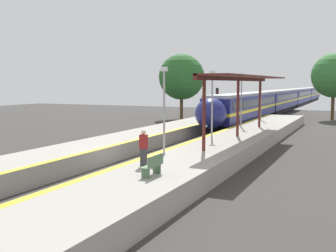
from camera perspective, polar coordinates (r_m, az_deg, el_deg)
The scene contains 16 objects.
ground_plane at distance 24.71m, azimuth -5.34°, elevation -5.74°, with size 120.00×120.00×0.00m, color #383533.
rail_left at distance 25.05m, azimuth -6.78°, elevation -5.42°, with size 0.08×90.00×0.15m, color slate.
rail_right at distance 24.35m, azimuth -3.87°, elevation -5.72°, with size 0.08×90.00×0.15m, color slate.
train at distance 81.77m, azimuth 16.08°, elevation 3.65°, with size 2.92×93.52×3.81m.
platform_right at distance 22.96m, azimuth 3.02°, elevation -5.27°, with size 4.29×64.00×1.06m.
platform_left at distance 26.54m, azimuth -12.05°, elevation -3.88°, with size 3.73×64.00×1.06m.
platform_bench at distance 17.74m, azimuth -2.04°, elevation -5.32°, with size 0.44×1.40×0.89m.
person_waiting at distance 19.80m, azimuth -3.33°, elevation -2.89°, with size 0.36×0.23×1.72m.
railway_signal at distance 47.10m, azimuth 6.66°, elevation 3.06°, with size 0.28×0.28×4.43m.
lamppost_near at distance 22.76m, azimuth -0.53°, elevation 2.98°, with size 0.36×0.20×4.77m.
lamppost_mid at distance 30.28m, azimuth 6.00°, elevation 3.65°, with size 0.36×0.20×4.77m.
lamppost_far at distance 38.04m, azimuth 9.90°, elevation 4.03°, with size 0.36×0.20×4.77m.
lamppost_farthest at distance 45.92m, azimuth 12.48°, elevation 4.27°, with size 0.36×0.20×4.77m.
station_canopy at distance 31.00m, azimuth 10.53°, elevation 6.15°, with size 2.02×17.65×4.42m.
background_tree_left at distance 57.96m, azimuth 1.85°, elevation 6.65°, with size 6.25×6.25×8.93m.
background_tree_right at distance 60.61m, azimuth 21.55°, elevation 6.37°, with size 5.91×5.91×8.92m.
Camera 1 is at (12.11, -20.96, 4.94)m, focal length 45.00 mm.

